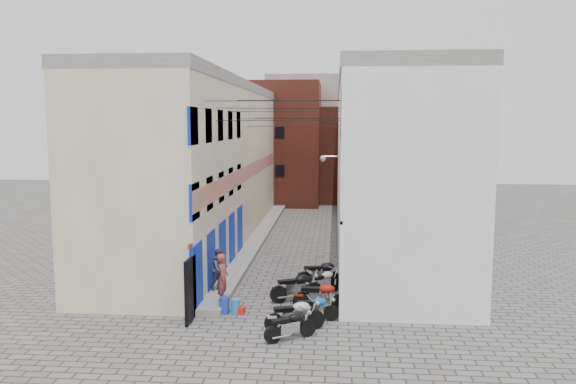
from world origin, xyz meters
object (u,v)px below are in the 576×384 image
(person_b, at_px, (220,269))
(red_crate, at_px, (239,310))
(motorcycle_a, at_px, (290,324))
(water_jug_far, at_px, (236,306))
(water_jug_near, at_px, (224,305))
(motorcycle_e, at_px, (297,285))
(motorcycle_d, at_px, (321,294))
(motorcycle_b, at_px, (295,314))
(person_a, at_px, (223,278))
(motorcycle_c, at_px, (314,307))
(motorcycle_f, at_px, (323,280))
(motorcycle_g, at_px, (322,272))

(person_b, height_order, red_crate, person_b)
(motorcycle_a, relative_size, water_jug_far, 3.40)
(motorcycle_a, distance_m, water_jug_near, 3.41)
(motorcycle_a, bearing_deg, water_jug_far, -169.11)
(motorcycle_e, distance_m, person_b, 3.09)
(motorcycle_d, height_order, red_crate, motorcycle_d)
(motorcycle_a, height_order, motorcycle_d, motorcycle_d)
(motorcycle_b, bearing_deg, red_crate, -144.57)
(motorcycle_a, relative_size, person_a, 1.00)
(motorcycle_e, bearing_deg, motorcycle_c, -4.62)
(motorcycle_b, relative_size, red_crate, 5.15)
(motorcycle_b, height_order, red_crate, motorcycle_b)
(person_b, bearing_deg, water_jug_near, -128.34)
(motorcycle_f, bearing_deg, motorcycle_c, -41.48)
(motorcycle_d, relative_size, person_a, 1.14)
(motorcycle_c, xyz_separation_m, red_crate, (-2.67, 0.50, -0.37))
(water_jug_near, bearing_deg, motorcycle_a, -41.75)
(water_jug_far, bearing_deg, motorcycle_c, -10.06)
(motorcycle_a, xyz_separation_m, motorcycle_g, (0.83, 5.77, 0.11))
(motorcycle_g, bearing_deg, person_a, -63.84)
(motorcycle_b, bearing_deg, motorcycle_c, 130.15)
(motorcycle_b, distance_m, motorcycle_c, 1.16)
(person_b, bearing_deg, motorcycle_a, -108.05)
(motorcycle_g, height_order, person_a, person_a)
(motorcycle_e, bearing_deg, motorcycle_a, -23.33)
(water_jug_near, bearing_deg, person_a, 106.70)
(motorcycle_g, bearing_deg, motorcycle_f, -8.42)
(person_a, xyz_separation_m, water_jug_near, (0.15, -0.50, -0.86))
(motorcycle_d, distance_m, water_jug_far, 3.07)
(person_b, distance_m, water_jug_far, 2.40)
(motorcycle_b, xyz_separation_m, person_a, (-2.76, 1.99, 0.56))
(motorcycle_g, relative_size, red_crate, 5.50)
(motorcycle_f, distance_m, motorcycle_g, 0.84)
(motorcycle_b, relative_size, person_a, 1.12)
(motorcycle_f, relative_size, motorcycle_g, 0.84)
(motorcycle_e, xyz_separation_m, red_crate, (-1.92, -1.58, -0.49))
(motorcycle_a, xyz_separation_m, motorcycle_c, (0.67, 1.77, -0.03))
(motorcycle_a, relative_size, motorcycle_f, 0.99)
(motorcycle_c, bearing_deg, red_crate, -106.89)
(water_jug_far, height_order, red_crate, water_jug_far)
(person_b, bearing_deg, water_jug_far, -118.41)
(motorcycle_e, distance_m, water_jug_far, 2.61)
(water_jug_near, xyz_separation_m, red_crate, (0.54, 0.00, -0.17))
(motorcycle_e, height_order, water_jug_far, motorcycle_e)
(motorcycle_b, height_order, person_a, person_a)
(motorcycle_a, bearing_deg, water_jug_near, -164.13)
(motorcycle_a, relative_size, motorcycle_d, 0.87)
(motorcycle_b, distance_m, water_jug_far, 2.68)
(motorcycle_e, height_order, person_b, person_b)
(motorcycle_d, height_order, motorcycle_g, motorcycle_g)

